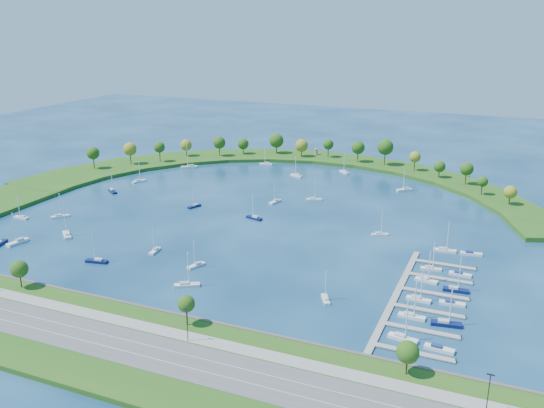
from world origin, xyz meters
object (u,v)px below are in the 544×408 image
at_px(docked_boat_8, 431,268).
at_px(docked_boat_11, 471,254).
at_px(moored_boat_8, 314,199).
at_px(docked_boat_9, 460,274).
at_px(docked_boat_10, 445,250).
at_px(docked_boat_3, 446,323).
at_px(docked_boat_6, 426,279).
at_px(moored_boat_4, 296,175).
at_px(moored_boat_13, 18,241).
at_px(docked_boat_2, 412,316).
at_px(moored_boat_10, 155,250).
at_px(moored_boat_7, 196,265).
at_px(docked_boat_4, 418,298).
at_px(moored_boat_6, 112,191).
at_px(moored_boat_18, 380,234).
at_px(docked_boat_0, 403,337).
at_px(docked_boat_5, 452,303).
at_px(moored_boat_0, 21,217).
at_px(moored_boat_1, 60,216).
at_px(moored_boat_21, 187,284).
at_px(moored_boat_2, 139,181).
at_px(moored_boat_5, 266,163).
at_px(moored_boat_11, 194,205).
at_px(docked_boat_1, 439,348).
at_px(harbor_tower, 316,152).
at_px(dock_system, 418,299).
at_px(moored_boat_12, 405,189).
at_px(moored_boat_17, 67,234).
at_px(moored_boat_19, 275,201).
at_px(moored_boat_16, 326,298).
at_px(moored_boat_3, 344,171).
at_px(moored_boat_9, 189,166).
at_px(moored_boat_20, 97,260).

height_order(docked_boat_8, docked_boat_11, docked_boat_8).
xyz_separation_m(moored_boat_8, docked_boat_9, (78.55, -65.50, -0.31)).
bearing_deg(docked_boat_10, docked_boat_3, -89.65).
xyz_separation_m(docked_boat_6, docked_boat_10, (2.39, 31.03, 0.03)).
height_order(moored_boat_4, moored_boat_13, moored_boat_13).
bearing_deg(docked_boat_2, moored_boat_10, 173.02).
distance_m(moored_boat_7, docked_boat_4, 81.51).
height_order(moored_boat_6, moored_boat_18, moored_boat_6).
bearing_deg(docked_boat_0, moored_boat_8, 129.56).
bearing_deg(docked_boat_5, moored_boat_18, 118.53).
distance_m(moored_boat_0, docked_boat_4, 184.24).
distance_m(moored_boat_1, moored_boat_18, 146.99).
bearing_deg(moored_boat_21, moored_boat_0, 132.34).
distance_m(moored_boat_2, docked_boat_2, 197.01).
bearing_deg(moored_boat_4, moored_boat_5, -13.53).
height_order(docked_boat_4, docked_boat_8, docked_boat_4).
bearing_deg(docked_boat_4, moored_boat_0, -179.20).
xyz_separation_m(moored_boat_1, moored_boat_18, (142.77, 34.97, -0.04)).
relative_size(moored_boat_11, docked_boat_0, 0.83).
relative_size(docked_boat_1, docked_boat_9, 1.06).
bearing_deg(docked_boat_10, moored_boat_18, 156.49).
distance_m(harbor_tower, dock_system, 206.50).
height_order(moored_boat_12, docked_boat_5, moored_boat_12).
relative_size(moored_boat_17, moored_boat_19, 1.18).
bearing_deg(moored_boat_16, moored_boat_4, -3.56).
xyz_separation_m(moored_boat_19, docked_boat_11, (97.11, -32.90, -0.27)).
bearing_deg(docked_boat_6, moored_boat_7, -158.51).
distance_m(moored_boat_11, docked_boat_8, 122.71).
height_order(moored_boat_3, docked_boat_11, moored_boat_3).
height_order(moored_boat_10, docked_boat_9, moored_boat_10).
xyz_separation_m(docked_boat_1, docked_boat_8, (-10.45, 54.98, 0.26)).
bearing_deg(moored_boat_4, moored_boat_8, 142.11).
xyz_separation_m(moored_boat_9, moored_boat_10, (57.50, -123.67, -0.12)).
xyz_separation_m(moored_boat_2, moored_boat_6, (-1.25, -22.15, 0.02)).
xyz_separation_m(docked_boat_1, docked_boat_11, (1.90, 75.88, -0.01)).
distance_m(docked_boat_3, docked_boat_9, 39.14).
height_order(moored_boat_13, docked_boat_1, moored_boat_13).
relative_size(moored_boat_0, moored_boat_20, 0.87).
bearing_deg(moored_boat_7, harbor_tower, -153.44).
height_order(moored_boat_10, moored_boat_19, moored_boat_19).
bearing_deg(docked_boat_10, moored_boat_5, 132.37).
bearing_deg(moored_boat_8, moored_boat_7, -121.92).
relative_size(moored_boat_7, moored_boat_13, 0.80).
distance_m(moored_boat_3, moored_boat_19, 72.40).
relative_size(moored_boat_19, docked_boat_0, 0.90).
relative_size(moored_boat_7, moored_boat_18, 1.05).
xyz_separation_m(moored_boat_16, docked_boat_5, (38.63, 13.12, -0.25)).
xyz_separation_m(moored_boat_11, docked_boat_3, (129.06, -71.40, 0.08)).
bearing_deg(moored_boat_9, moored_boat_16, 97.06).
distance_m(dock_system, moored_boat_5, 193.15).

